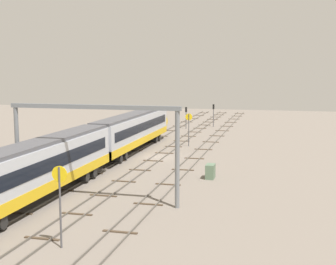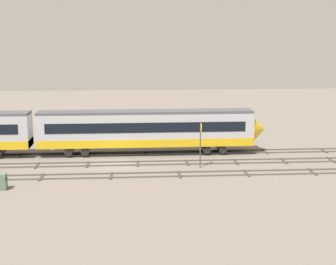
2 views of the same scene
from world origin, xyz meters
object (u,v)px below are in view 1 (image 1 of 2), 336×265
Objects in this scene: signal_light_trackside_approach at (213,112)px; relay_cabinet at (210,171)px; train at (41,169)px; overhead_gantry at (93,131)px; speed_sign_mid_trackside at (189,125)px; signal_light_trackside_departure at (186,114)px; speed_sign_near_foreground at (60,194)px.

signal_light_trackside_approach is 2.92× the size of relay_cabinet.
relay_cabinet is at bearing -48.25° from train.
train is 17.79× the size of signal_light_trackside_approach.
relay_cabinet is (-41.49, -5.83, -2.08)m from signal_light_trackside_approach.
signal_light_trackside_approach is 41.95m from relay_cabinet.
speed_sign_mid_trackside is (28.90, -1.95, -2.74)m from overhead_gantry.
signal_light_trackside_departure reaches higher than relay_cabinet.
overhead_gantry is 13.94m from relay_cabinet.
overhead_gantry is at bearing 11.20° from speed_sign_near_foreground.
signal_light_trackside_departure is (48.21, -2.07, -0.05)m from train.
overhead_gantry reaches higher than signal_light_trackside_departure.
overhead_gantry is 47.76m from signal_light_trackside_departure.
speed_sign_mid_trackside is 22.92m from signal_light_trackside_approach.
signal_light_trackside_approach is (51.82, -2.04, -3.00)m from overhead_gantry.
speed_sign_mid_trackside is 19.18m from signal_light_trackside_departure.
train is 14.95× the size of speed_sign_near_foreground.
train is 51.86× the size of relay_cabinet.
signal_light_trackside_departure is at bearing 2.78° from overhead_gantry.
train is 48.25m from signal_light_trackside_departure.
overhead_gantry is 29.10m from speed_sign_mid_trackside.
relay_cabinet is at bearing -172.00° from signal_light_trackside_approach.
train is at bearing 131.75° from relay_cabinet.
overhead_gantry is at bearing -82.05° from train.
speed_sign_near_foreground is at bearing -145.07° from train.
signal_light_trackside_approach is at bearing -0.13° from speed_sign_near_foreground.
speed_sign_near_foreground is at bearing 179.94° from speed_sign_mid_trackside.
speed_sign_near_foreground reaches higher than speed_sign_mid_trackside.
speed_sign_near_foreground is 61.44m from signal_light_trackside_approach.
speed_sign_near_foreground reaches higher than relay_cabinet.
signal_light_trackside_approach is at bearing -6.99° from train.
speed_sign_mid_trackside is at bearing 17.69° from relay_cabinet.
overhead_gantry reaches higher than relay_cabinet.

